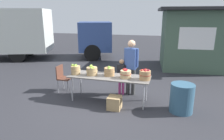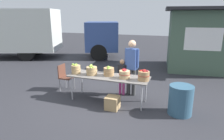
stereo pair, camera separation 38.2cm
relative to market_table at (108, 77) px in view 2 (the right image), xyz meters
name	(u,v)px [view 2 (the right image)]	position (x,y,z in m)	size (l,w,h in m)	color
ground_plane	(109,100)	(0.00, 0.00, -0.71)	(40.00, 40.00, 0.00)	#2D2D33
market_table	(108,77)	(0.00, 0.00, 0.00)	(2.30, 0.76, 0.75)	slate
apple_basket_green_0	(76,69)	(-0.99, -0.08, 0.18)	(0.28, 0.28, 0.30)	tan
apple_basket_green_1	(92,70)	(-0.50, -0.03, 0.17)	(0.33, 0.33, 0.28)	tan
apple_basket_green_2	(109,71)	(-0.01, 0.05, 0.17)	(0.31, 0.31, 0.28)	#A87F51
apple_basket_red_0	(125,74)	(0.48, -0.03, 0.16)	(0.31, 0.31, 0.25)	tan
apple_basket_red_1	(144,75)	(1.01, -0.03, 0.18)	(0.32, 0.32, 0.29)	#A87F51
vendor_adult	(132,64)	(0.50, 0.66, 0.30)	(0.45, 0.27, 1.71)	#3F3F3F
child_customer	(122,74)	(0.22, 0.59, -0.05)	(0.30, 0.17, 1.13)	#CC3F8C
box_truck	(40,32)	(-5.95, 4.46, 0.78)	(7.97, 4.71, 2.75)	silver
food_kiosk	(204,39)	(2.76, 4.81, 0.67)	(3.79, 3.25, 2.74)	#47604C
folding_chair	(65,75)	(-1.66, 0.32, -0.20)	(0.40, 0.40, 0.86)	brown
trash_barrel	(181,100)	(1.98, -0.14, -0.33)	(0.59, 0.59, 0.75)	#335972
produce_crate	(112,103)	(0.29, -0.46, -0.54)	(0.35, 0.35, 0.35)	tan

